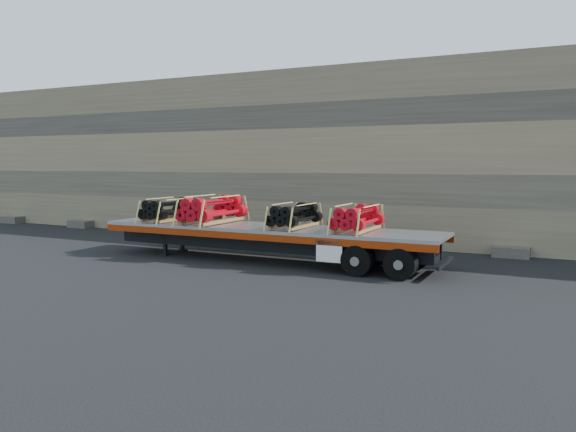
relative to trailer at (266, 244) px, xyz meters
name	(u,v)px	position (x,y,z in m)	size (l,w,h in m)	color
ground	(264,263)	(0.10, -0.30, -0.58)	(120.00, 120.00, 0.00)	black
rock_wall	(339,156)	(0.10, 6.20, 2.92)	(44.00, 3.00, 7.00)	#7A6B54
trailer	(266,244)	(0.00, 0.00, 0.00)	(11.55, 2.22, 1.15)	#9FA1A6
bundle_front	(170,210)	(-3.88, 0.01, 0.96)	(1.08, 2.16, 0.77)	black
bundle_midfront	(213,210)	(-2.06, 0.01, 1.02)	(1.26, 2.52, 0.89)	#B20916
bundle_midrear	(295,216)	(1.03, 0.00, 0.94)	(1.03, 2.07, 0.73)	black
bundle_rear	(357,219)	(3.12, -0.01, 0.95)	(1.06, 2.13, 0.75)	#B20916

